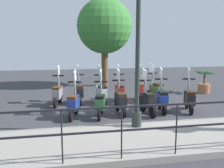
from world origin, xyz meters
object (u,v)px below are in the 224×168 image
(tree_distant, at_px, (105,26))
(scooter_near_2, at_px, (148,101))
(scooter_near_1, at_px, (162,99))
(scooter_near_3, at_px, (120,100))
(scooter_far_0, at_px, (156,90))
(scooter_far_3, at_px, (101,92))
(lamp_post_near, at_px, (138,61))
(scooter_near_5, at_px, (74,103))
(scooter_far_4, at_px, (79,92))
(scooter_far_2, at_px, (120,91))
(scooter_near_0, at_px, (189,98))
(scooter_near_4, at_px, (100,103))
(scooter_far_1, at_px, (141,90))
(scooter_far_5, at_px, (57,93))

(tree_distant, height_order, scooter_near_2, tree_distant)
(scooter_near_1, relative_size, scooter_near_3, 1.00)
(scooter_far_0, xyz_separation_m, scooter_far_3, (-0.09, 2.30, 0.00))
(lamp_post_near, xyz_separation_m, scooter_near_5, (1.59, 1.64, -1.45))
(scooter_near_5, distance_m, scooter_far_4, 1.89)
(scooter_far_0, xyz_separation_m, scooter_far_2, (-0.05, 1.56, 0.00))
(tree_distant, distance_m, scooter_near_5, 6.69)
(scooter_near_3, bearing_deg, scooter_far_0, -50.53)
(scooter_near_1, height_order, scooter_far_2, same)
(scooter_near_0, distance_m, scooter_near_1, 0.96)
(tree_distant, relative_size, scooter_near_0, 3.11)
(lamp_post_near, bearing_deg, scooter_near_5, 45.91)
(scooter_near_1, bearing_deg, scooter_near_2, 120.81)
(scooter_far_2, bearing_deg, scooter_far_3, 96.47)
(scooter_near_5, bearing_deg, scooter_far_0, -49.24)
(scooter_near_4, bearing_deg, scooter_far_4, 29.89)
(scooter_near_4, distance_m, scooter_far_1, 2.71)
(lamp_post_near, relative_size, scooter_near_1, 2.62)
(scooter_far_0, bearing_deg, scooter_far_3, 77.45)
(tree_distant, height_order, scooter_far_3, tree_distant)
(scooter_near_5, distance_m, scooter_far_2, 2.53)
(scooter_near_3, distance_m, scooter_far_1, 2.10)
(lamp_post_near, bearing_deg, scooter_far_0, -28.41)
(scooter_near_0, xyz_separation_m, scooter_far_2, (1.72, 2.13, 0.00))
(scooter_near_0, bearing_deg, scooter_near_5, 106.73)
(scooter_far_5, bearing_deg, scooter_near_0, -100.57)
(scooter_near_5, xyz_separation_m, scooter_far_0, (1.74, -3.45, 0.00))
(scooter_near_3, relative_size, scooter_far_3, 1.00)
(scooter_far_2, relative_size, scooter_far_4, 1.00)
(scooter_near_1, height_order, scooter_near_2, same)
(scooter_near_1, bearing_deg, scooter_far_3, 61.69)
(scooter_near_1, distance_m, scooter_near_5, 3.07)
(scooter_near_2, bearing_deg, scooter_near_1, -75.11)
(scooter_far_2, bearing_deg, scooter_near_4, 153.13)
(scooter_far_1, bearing_deg, scooter_far_3, 100.75)
(scooter_near_1, bearing_deg, scooter_far_4, 68.07)
(scooter_near_2, bearing_deg, scooter_far_2, 11.87)
(scooter_near_3, height_order, scooter_far_0, same)
(scooter_near_1, bearing_deg, tree_distant, 21.57)
(scooter_far_4, bearing_deg, lamp_post_near, -159.43)
(scooter_far_4, bearing_deg, scooter_near_1, -123.10)
(scooter_near_3, xyz_separation_m, scooter_far_2, (1.58, -0.32, 0.00))
(scooter_near_1, relative_size, scooter_near_2, 1.00)
(tree_distant, height_order, scooter_far_4, tree_distant)
(scooter_near_3, xyz_separation_m, scooter_far_0, (1.63, -1.88, 0.00))
(scooter_far_2, xyz_separation_m, scooter_far_5, (0.04, 2.44, 0.00))
(lamp_post_near, distance_m, scooter_far_5, 4.23)
(scooter_far_2, distance_m, scooter_far_4, 1.61)
(scooter_near_1, height_order, scooter_far_1, same)
(scooter_far_5, bearing_deg, scooter_near_2, -110.97)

